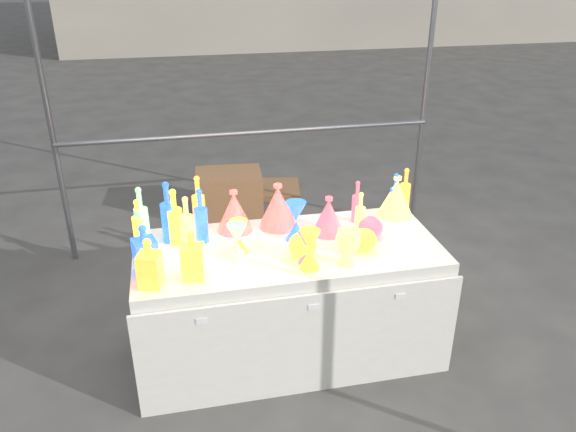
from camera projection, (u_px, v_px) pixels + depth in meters
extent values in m
plane|color=#5F5D58|center=(288.00, 347.00, 3.65)|extent=(80.00, 80.00, 0.00)
cylinder|color=gray|center=(49.00, 118.00, 4.17)|extent=(0.04, 0.04, 2.40)
cylinder|color=gray|center=(425.00, 98.00, 4.73)|extent=(0.04, 0.04, 2.40)
cylinder|color=gray|center=(250.00, 133.00, 4.51)|extent=(3.00, 0.04, 0.04)
cube|color=white|center=(288.00, 299.00, 3.49)|extent=(1.80, 0.80, 0.75)
cube|color=white|center=(303.00, 346.00, 3.14)|extent=(1.84, 0.02, 0.68)
cube|color=white|center=(202.00, 321.00, 2.91)|extent=(0.06, 0.00, 0.03)
cube|color=white|center=(314.00, 307.00, 3.02)|extent=(0.06, 0.00, 0.03)
cube|color=white|center=(401.00, 296.00, 3.12)|extent=(0.06, 0.00, 0.03)
cube|color=#966744|center=(229.00, 195.00, 5.33)|extent=(0.64, 0.49, 0.45)
cube|color=#966744|center=(265.00, 189.00, 5.94)|extent=(0.79, 0.62, 0.06)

